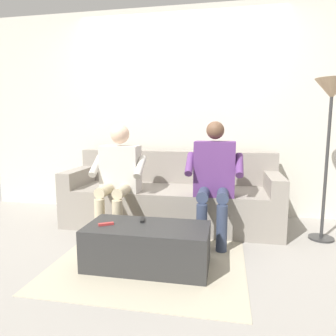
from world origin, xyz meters
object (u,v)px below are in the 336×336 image
(coffee_table, at_px, (147,246))
(floor_lamp, at_px, (331,102))
(person_right_seated, at_px, (118,173))
(person_left_seated, at_px, (214,175))
(remote_red, at_px, (106,224))
(remote_black, at_px, (142,220))
(couch, at_px, (172,198))

(coffee_table, bearing_deg, floor_lamp, -149.98)
(person_right_seated, bearing_deg, person_left_seated, -179.83)
(person_right_seated, xyz_separation_m, remote_red, (-0.16, 0.75, -0.29))
(remote_red, bearing_deg, coffee_table, 156.49)
(remote_black, xyz_separation_m, remote_red, (0.26, 0.16, -0.00))
(remote_red, relative_size, floor_lamp, 0.08)
(person_right_seated, height_order, remote_black, person_right_seated)
(person_left_seated, bearing_deg, remote_red, 42.56)
(coffee_table, relative_size, person_right_seated, 0.86)
(floor_lamp, bearing_deg, person_left_seated, 10.14)
(couch, xyz_separation_m, remote_red, (0.33, 1.17, 0.06))
(coffee_table, bearing_deg, couch, -90.00)
(person_left_seated, relative_size, person_right_seated, 1.03)
(coffee_table, height_order, floor_lamp, floor_lamp)
(couch, distance_m, person_right_seated, 0.73)
(remote_red, bearing_deg, floor_lamp, 175.52)
(coffee_table, relative_size, floor_lamp, 0.63)
(couch, relative_size, coffee_table, 2.42)
(coffee_table, bearing_deg, person_right_seated, -55.22)
(remote_red, xyz_separation_m, floor_lamp, (-1.89, -0.95, 1.00))
(person_right_seated, distance_m, floor_lamp, 2.18)
(remote_black, bearing_deg, person_left_seated, -57.33)
(couch, relative_size, remote_black, 20.66)
(couch, relative_size, person_left_seated, 2.03)
(floor_lamp, bearing_deg, person_right_seated, 5.41)
(person_left_seated, xyz_separation_m, person_right_seated, (0.98, 0.00, -0.01))
(remote_black, bearing_deg, couch, -18.11)
(person_right_seated, distance_m, remote_black, 0.78)
(couch, bearing_deg, remote_black, 85.97)
(person_left_seated, height_order, floor_lamp, floor_lamp)
(couch, height_order, coffee_table, couch)
(coffee_table, distance_m, remote_red, 0.38)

